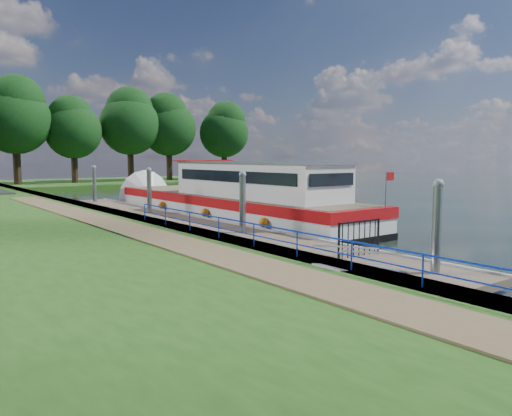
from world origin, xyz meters
TOP-DOWN VIEW (x-y plane):
  - ground at (0.00, 0.00)m, footprint 160.00×160.00m
  - bank_edge at (-2.55, 15.00)m, footprint 1.10×90.00m
  - far_bank at (12.00, 52.00)m, footprint 60.00×18.00m
  - footpath at (-4.40, 8.00)m, footprint 1.60×40.00m
  - blue_fence at (-2.75, 3.00)m, footprint 0.04×18.04m
  - pontoon at (0.00, 13.00)m, footprint 2.50×30.00m
  - mooring_piles at (0.00, 13.00)m, footprint 0.30×27.30m
  - gangway at (-1.85, 0.50)m, footprint 2.58×1.00m
  - gate_panel at (-0.00, 2.20)m, footprint 1.85×0.05m
  - barge at (3.60, 15.41)m, footprint 4.36×21.15m
  - horizon_trees at (-1.61, 48.68)m, footprint 54.38×10.03m

SIDE VIEW (x-z plane):
  - ground at x=0.00m, z-range 0.00..0.00m
  - pontoon at x=0.00m, z-range -0.10..0.46m
  - far_bank at x=12.00m, z-range 0.00..0.60m
  - bank_edge at x=-2.55m, z-range 0.00..0.78m
  - gangway at x=-1.85m, z-range 0.16..1.09m
  - footpath at x=-4.40m, z-range 0.78..0.83m
  - barge at x=3.60m, z-range -1.30..3.48m
  - gate_panel at x=0.00m, z-range 0.57..1.72m
  - mooring_piles at x=0.00m, z-range -0.50..3.05m
  - blue_fence at x=-2.75m, z-range 0.95..1.67m
  - horizon_trees at x=-1.61m, z-range 1.51..14.38m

